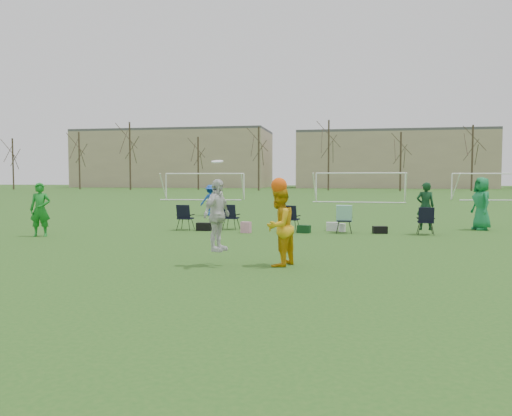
% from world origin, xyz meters
% --- Properties ---
extents(ground, '(260.00, 260.00, 0.00)m').
position_xyz_m(ground, '(0.00, 0.00, 0.00)').
color(ground, '#25561B').
rests_on(ground, ground).
extents(fielder_green_near, '(0.77, 0.62, 1.83)m').
position_xyz_m(fielder_green_near, '(-7.31, 4.74, 0.91)').
color(fielder_green_near, '#167C22').
rests_on(fielder_green_near, ground).
extents(fielder_blue, '(1.21, 1.06, 1.63)m').
position_xyz_m(fielder_blue, '(-4.17, 14.95, 0.81)').
color(fielder_blue, '#1744B1').
rests_on(fielder_blue, ground).
extents(fielder_green_far, '(0.88, 1.12, 2.01)m').
position_xyz_m(fielder_green_far, '(7.98, 9.67, 1.01)').
color(fielder_green_far, '#15773F').
rests_on(fielder_green_far, ground).
extents(center_contest, '(2.17, 1.31, 2.39)m').
position_xyz_m(center_contest, '(0.94, 0.41, 1.01)').
color(center_contest, silver).
rests_on(center_contest, ground).
extents(sideline_setup, '(9.42, 1.59, 1.84)m').
position_xyz_m(sideline_setup, '(1.79, 7.81, 0.54)').
color(sideline_setup, '#0E351A').
rests_on(sideline_setup, ground).
extents(goal_left, '(7.39, 0.76, 2.46)m').
position_xyz_m(goal_left, '(-10.00, 34.00, 1.92)').
color(goal_left, white).
rests_on(goal_left, ground).
extents(goal_mid, '(7.40, 0.63, 2.46)m').
position_xyz_m(goal_mid, '(4.00, 32.00, 1.92)').
color(goal_mid, white).
rests_on(goal_mid, ground).
extents(goal_right, '(7.35, 1.14, 2.46)m').
position_xyz_m(goal_right, '(16.00, 38.00, 1.92)').
color(goal_right, white).
rests_on(goal_right, ground).
extents(tree_line, '(110.28, 3.28, 11.40)m').
position_xyz_m(tree_line, '(0.24, 69.85, 5.09)').
color(tree_line, '#382B21').
rests_on(tree_line, ground).
extents(building_row, '(126.00, 16.00, 13.00)m').
position_xyz_m(building_row, '(6.73, 96.00, 5.99)').
color(building_row, tan).
rests_on(building_row, ground).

